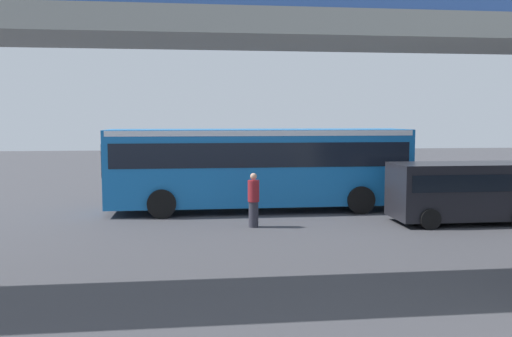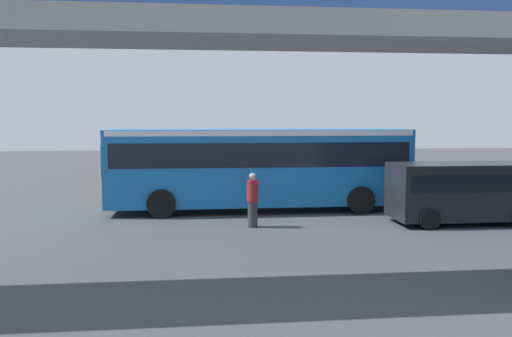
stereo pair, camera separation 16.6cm
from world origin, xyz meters
name	(u,v)px [view 2 (the right image)]	position (x,y,z in m)	size (l,w,h in m)	color
ground	(285,205)	(0.00, 0.00, 0.00)	(80.00, 80.00, 0.00)	#424247
city_bus	(259,162)	(1.21, 1.18, 1.88)	(11.54, 2.85, 3.15)	#196BB7
parked_van	(462,189)	(-5.37, 4.57, 1.18)	(4.80, 2.17, 2.05)	black
bicycle_black	(474,202)	(-6.99, 2.38, 0.37)	(1.77, 0.44, 0.96)	black
pedestrian	(253,200)	(1.81, 4.46, 0.89)	(0.38, 0.38, 1.79)	#2D2D38
traffic_sign	(350,154)	(-3.67, -3.22, 1.89)	(0.08, 0.60, 2.80)	slate
lane_dash_leftmost	(394,192)	(-6.00, -3.45, 0.00)	(2.00, 0.20, 0.01)	silver
lane_dash_left	(314,193)	(-2.00, -3.45, 0.00)	(2.00, 0.20, 0.01)	silver
lane_dash_centre	(231,194)	(2.00, -3.45, 0.00)	(2.00, 0.20, 0.01)	silver
lane_dash_right	(145,195)	(6.00, -3.45, 0.00)	(2.00, 0.20, 0.01)	silver
pedestrian_overpass	(370,51)	(0.00, 10.78, 5.00)	(29.64, 2.60, 6.72)	gray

